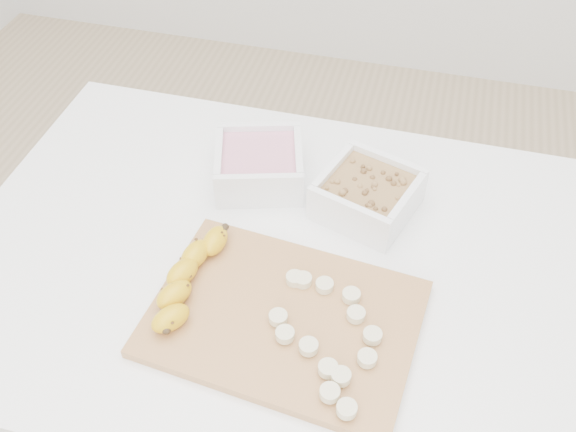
% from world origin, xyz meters
% --- Properties ---
extents(table, '(1.00, 0.70, 0.75)m').
position_xyz_m(table, '(0.00, 0.00, 0.65)').
color(table, white).
rests_on(table, ground).
extents(bowl_yogurt, '(0.18, 0.18, 0.07)m').
position_xyz_m(bowl_yogurt, '(-0.08, 0.16, 0.78)').
color(bowl_yogurt, white).
rests_on(bowl_yogurt, table).
extents(bowl_granola, '(0.18, 0.18, 0.07)m').
position_xyz_m(bowl_granola, '(0.10, 0.13, 0.78)').
color(bowl_granola, white).
rests_on(bowl_granola, table).
extents(cutting_board, '(0.38, 0.29, 0.01)m').
position_xyz_m(cutting_board, '(0.03, -0.11, 0.76)').
color(cutting_board, '#BF8049').
rests_on(cutting_board, table).
extents(banana, '(0.10, 0.20, 0.03)m').
position_xyz_m(banana, '(-0.11, -0.10, 0.78)').
color(banana, gold).
rests_on(banana, cutting_board).
extents(banana_slices, '(0.15, 0.21, 0.02)m').
position_xyz_m(banana_slices, '(0.10, -0.13, 0.77)').
color(banana_slices, beige).
rests_on(banana_slices, cutting_board).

